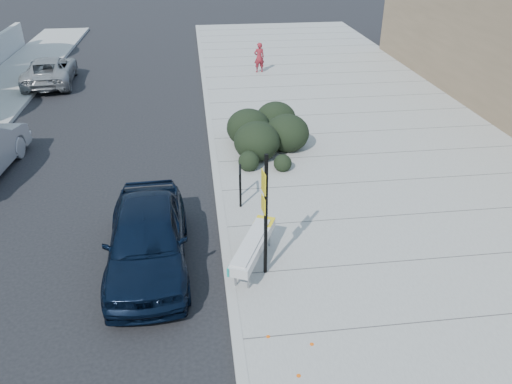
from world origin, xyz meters
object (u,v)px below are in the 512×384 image
sign_post (265,210)px  pedestrian (259,57)px  sedan_navy (147,238)px  suv_silver (50,71)px  bike_rack (240,182)px  bench (253,245)px

sign_post → pedestrian: size_ratio=1.96×
sedan_navy → suv_silver: size_ratio=0.97×
bike_rack → suv_silver: 15.37m
sedan_navy → bike_rack: bearing=44.6°
sign_post → sedan_navy: bearing=157.5°
bench → pedestrian: (2.33, 16.34, 0.23)m
bench → sedan_navy: bearing=-166.8°
sedan_navy → pedestrian: bearing=71.8°
sedan_navy → suv_silver: 16.59m
bike_rack → sign_post: (0.22, -3.33, 1.06)m
sign_post → bench: bearing=117.9°
bike_rack → sedan_navy: 3.50m
bike_rack → sedan_navy: bearing=-128.4°
bench → sedan_navy: size_ratio=0.48×
bench → pedestrian: pedestrian is taller
bike_rack → bench: bearing=-84.6°
suv_silver → pedestrian: size_ratio=3.14×
suv_silver → sign_post: bearing=112.2°
bench → sedan_navy: sedan_navy is taller
sign_post → pedestrian: 16.83m
bike_rack → sedan_navy: sedan_navy is taller
suv_silver → pedestrian: 10.43m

